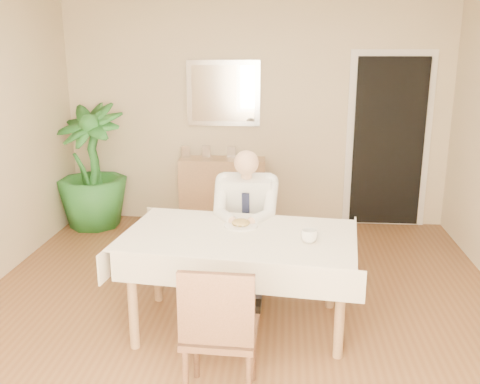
# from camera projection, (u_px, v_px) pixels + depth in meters

# --- Properties ---
(room) EXTENTS (5.00, 5.02, 2.60)m
(room) POSITION_uv_depth(u_px,v_px,m) (236.00, 159.00, 3.89)
(room) COLOR brown
(room) RESTS_ON ground
(window) EXTENTS (1.34, 0.04, 1.44)m
(window) POSITION_uv_depth(u_px,v_px,m) (153.00, 289.00, 1.48)
(window) COLOR white
(window) RESTS_ON room
(doorway) EXTENTS (0.96, 0.07, 2.10)m
(doorway) POSITION_uv_depth(u_px,v_px,m) (388.00, 143.00, 6.21)
(doorway) COLOR white
(doorway) RESTS_ON ground
(mirror) EXTENTS (0.86, 0.04, 0.76)m
(mirror) POSITION_uv_depth(u_px,v_px,m) (223.00, 93.00, 6.23)
(mirror) COLOR silver
(mirror) RESTS_ON room
(dining_table) EXTENTS (1.83, 1.20, 0.75)m
(dining_table) POSITION_uv_depth(u_px,v_px,m) (239.00, 245.00, 3.96)
(dining_table) COLOR #A87B50
(dining_table) RESTS_ON ground
(chair_far) EXTENTS (0.47, 0.47, 0.90)m
(chair_far) POSITION_uv_depth(u_px,v_px,m) (248.00, 227.00, 4.85)
(chair_far) COLOR #462A1D
(chair_far) RESTS_ON ground
(chair_near) EXTENTS (0.45, 0.45, 0.91)m
(chair_near) POSITION_uv_depth(u_px,v_px,m) (219.00, 328.00, 3.10)
(chair_near) COLOR #462A1D
(chair_near) RESTS_ON ground
(seated_man) EXTENTS (0.48, 0.72, 1.24)m
(seated_man) POSITION_uv_depth(u_px,v_px,m) (245.00, 217.00, 4.53)
(seated_man) COLOR white
(seated_man) RESTS_ON ground
(plate) EXTENTS (0.26, 0.26, 0.02)m
(plate) POSITION_uv_depth(u_px,v_px,m) (241.00, 225.00, 4.10)
(plate) COLOR white
(plate) RESTS_ON dining_table
(food) EXTENTS (0.14, 0.14, 0.06)m
(food) POSITION_uv_depth(u_px,v_px,m) (241.00, 223.00, 4.10)
(food) COLOR olive
(food) RESTS_ON dining_table
(knife) EXTENTS (0.01, 0.13, 0.01)m
(knife) POSITION_uv_depth(u_px,v_px,m) (245.00, 226.00, 4.04)
(knife) COLOR silver
(knife) RESTS_ON dining_table
(fork) EXTENTS (0.01, 0.13, 0.01)m
(fork) POSITION_uv_depth(u_px,v_px,m) (235.00, 226.00, 4.04)
(fork) COLOR silver
(fork) RESTS_ON dining_table
(coffee_mug) EXTENTS (0.15, 0.15, 0.09)m
(coffee_mug) POSITION_uv_depth(u_px,v_px,m) (309.00, 236.00, 3.76)
(coffee_mug) COLOR white
(coffee_mug) RESTS_ON dining_table
(sideboard) EXTENTS (1.02, 0.39, 0.80)m
(sideboard) POSITION_uv_depth(u_px,v_px,m) (223.00, 192.00, 6.39)
(sideboard) COLOR #A87B50
(sideboard) RESTS_ON ground
(photo_frame_left) EXTENTS (0.10, 0.02, 0.14)m
(photo_frame_left) POSITION_uv_depth(u_px,v_px,m) (186.00, 152.00, 6.33)
(photo_frame_left) COLOR silver
(photo_frame_left) RESTS_ON sideboard
(photo_frame_center) EXTENTS (0.10, 0.02, 0.14)m
(photo_frame_center) POSITION_uv_depth(u_px,v_px,m) (206.00, 151.00, 6.36)
(photo_frame_center) COLOR silver
(photo_frame_center) RESTS_ON sideboard
(photo_frame_right) EXTENTS (0.10, 0.02, 0.14)m
(photo_frame_right) POSITION_uv_depth(u_px,v_px,m) (231.00, 152.00, 6.30)
(photo_frame_right) COLOR silver
(photo_frame_right) RESTS_ON sideboard
(potted_palm) EXTENTS (0.99, 0.99, 1.45)m
(potted_palm) POSITION_uv_depth(u_px,v_px,m) (91.00, 167.00, 6.23)
(potted_palm) COLOR #1F5B21
(potted_palm) RESTS_ON ground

